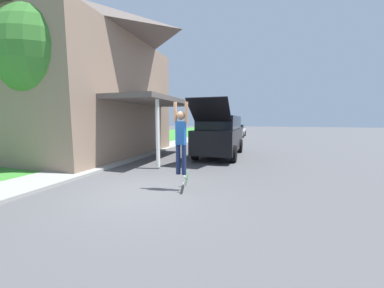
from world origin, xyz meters
name	(u,v)px	position (x,y,z in m)	size (l,w,h in m)	color
ground_plane	(144,191)	(0.00, 0.00, 0.00)	(120.00, 120.00, 0.00)	#49494C
lawn	(84,149)	(-8.00, 6.00, 0.04)	(10.00, 80.00, 0.08)	#387F2D
sidewalk	(143,152)	(-3.60, 6.00, 0.05)	(1.80, 80.00, 0.10)	gray
house	(63,72)	(-7.82, 4.64, 4.68)	(12.32, 8.89, 8.86)	#89705B
lawn_tree_near	(49,57)	(-5.23, 1.71, 4.50)	(3.81, 3.81, 6.35)	brown
suv_parked	(220,134)	(0.93, 6.49, 1.18)	(2.11, 5.87, 2.86)	black
car_down_street	(237,131)	(0.36, 20.63, 0.67)	(1.84, 4.27, 1.41)	silver
skateboarder	(181,137)	(0.95, 0.39, 1.49)	(0.41, 0.23, 1.99)	#192347
skateboard	(187,178)	(1.08, 0.49, 0.35)	(0.27, 0.77, 0.27)	#337F3D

